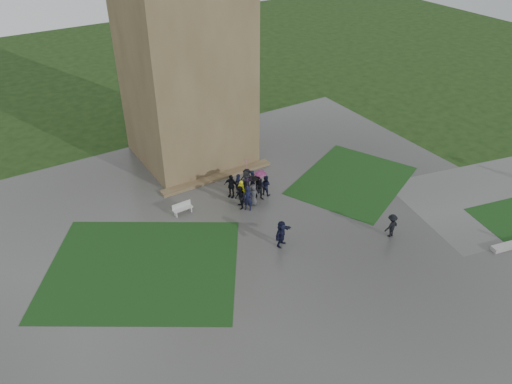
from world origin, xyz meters
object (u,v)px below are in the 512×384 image
tower (184,46)px  pedestrian_near (392,226)px  bench (182,208)px  pedestrian_mid (281,234)px

tower → pedestrian_near: bearing=-69.7°
tower → bench: 11.92m
tower → pedestrian_near: tower is taller
tower → pedestrian_mid: size_ratio=10.07×
tower → bench: size_ratio=12.91×
tower → pedestrian_near: size_ratio=11.16×
pedestrian_mid → bench: bearing=95.1°
pedestrian_mid → pedestrian_near: pedestrian_mid is taller
tower → pedestrian_mid: (-0.37, -13.53, -8.09)m
bench → pedestrian_mid: (3.78, -6.36, 0.48)m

